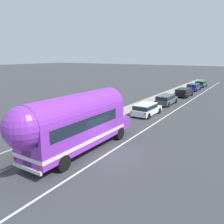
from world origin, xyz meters
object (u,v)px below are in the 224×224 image
object	(u,v)px
car_fourth	(193,87)
painted_bus	(73,122)
car_second	(166,99)
car_fifth	(201,83)
car_third	(184,92)
car_lead	(146,109)

from	to	relation	value
car_fourth	painted_bus	bearing A→B (deg)	-89.77
car_second	car_fifth	bearing A→B (deg)	89.61
car_fifth	car_second	bearing A→B (deg)	-90.39
car_third	car_fifth	world-z (taller)	same
car_lead	car_third	world-z (taller)	same
car_second	car_fourth	size ratio (longest dim) A/B	1.04
car_second	car_third	bearing A→B (deg)	87.72
car_second	car_third	size ratio (longest dim) A/B	1.01
painted_bus	car_lead	xyz separation A→B (m)	(-0.13, 12.44, -1.52)
painted_bus	car_third	world-z (taller)	painted_bus
car_third	car_fourth	size ratio (longest dim) A/B	1.03
car_lead	car_fourth	size ratio (longest dim) A/B	1.00
painted_bus	car_fourth	world-z (taller)	painted_bus
car_fourth	car_lead	bearing A→B (deg)	-89.97
car_fourth	car_fifth	size ratio (longest dim) A/B	1.04
car_lead	car_fourth	bearing A→B (deg)	90.03
car_lead	car_fourth	world-z (taller)	same
car_second	car_fourth	distance (m)	15.40
painted_bus	car_fourth	distance (m)	34.78
car_lead	car_fifth	world-z (taller)	same
car_second	car_fourth	bearing A→B (deg)	89.68
car_fourth	car_fifth	world-z (taller)	same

